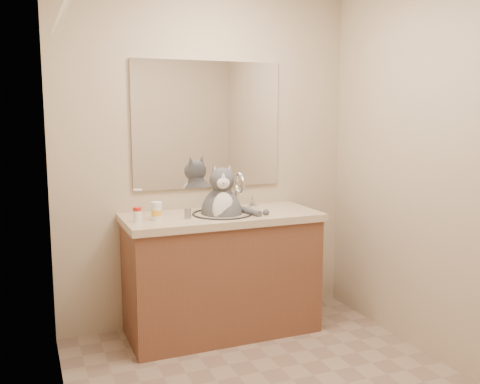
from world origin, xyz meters
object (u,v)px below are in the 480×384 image
object	(u,v)px
pill_bottle_redcap	(137,215)
grey_canister	(188,213)
cat	(222,211)
pill_bottle_orange	(157,211)

from	to	relation	value
pill_bottle_redcap	grey_canister	size ratio (longest dim) A/B	1.37
cat	grey_canister	bearing A→B (deg)	-153.97
cat	pill_bottle_orange	xyz separation A→B (m)	(-0.46, -0.03, 0.03)
pill_bottle_orange	grey_canister	size ratio (longest dim) A/B	1.72
cat	pill_bottle_redcap	bearing A→B (deg)	-161.62
pill_bottle_redcap	cat	bearing A→B (deg)	4.99
cat	pill_bottle_orange	distance (m)	0.47
pill_bottle_orange	grey_canister	world-z (taller)	pill_bottle_orange
pill_bottle_orange	grey_canister	xyz separation A→B (m)	(0.20, -0.03, -0.02)
cat	grey_canister	distance (m)	0.27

